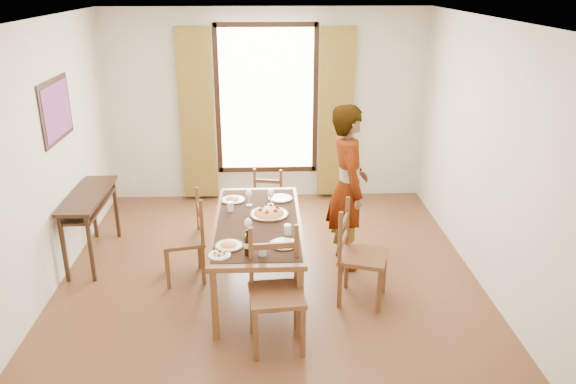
{
  "coord_description": "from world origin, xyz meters",
  "views": [
    {
      "loc": [
        -0.02,
        -5.34,
        3.09
      ],
      "look_at": [
        0.2,
        0.04,
        1.0
      ],
      "focal_mm": 35.0,
      "sensor_mm": 36.0,
      "label": 1
    }
  ],
  "objects_px": {
    "console_table": "(89,203)",
    "man": "(348,187)",
    "dining_table": "(258,227)",
    "pasta_platter": "(269,211)"
  },
  "relations": [
    {
      "from": "man",
      "to": "pasta_platter",
      "type": "height_order",
      "value": "man"
    },
    {
      "from": "console_table",
      "to": "dining_table",
      "type": "height_order",
      "value": "console_table"
    },
    {
      "from": "console_table",
      "to": "man",
      "type": "distance_m",
      "value": 2.92
    },
    {
      "from": "dining_table",
      "to": "pasta_platter",
      "type": "bearing_deg",
      "value": 48.61
    },
    {
      "from": "console_table",
      "to": "man",
      "type": "xyz_separation_m",
      "value": [
        2.9,
        -0.25,
        0.24
      ]
    },
    {
      "from": "man",
      "to": "console_table",
      "type": "bearing_deg",
      "value": 81.82
    },
    {
      "from": "dining_table",
      "to": "man",
      "type": "relative_size",
      "value": 1.05
    },
    {
      "from": "dining_table",
      "to": "man",
      "type": "xyz_separation_m",
      "value": [
        0.98,
        0.48,
        0.23
      ]
    },
    {
      "from": "dining_table",
      "to": "pasta_platter",
      "type": "height_order",
      "value": "pasta_platter"
    },
    {
      "from": "man",
      "to": "pasta_platter",
      "type": "distance_m",
      "value": 0.94
    }
  ]
}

